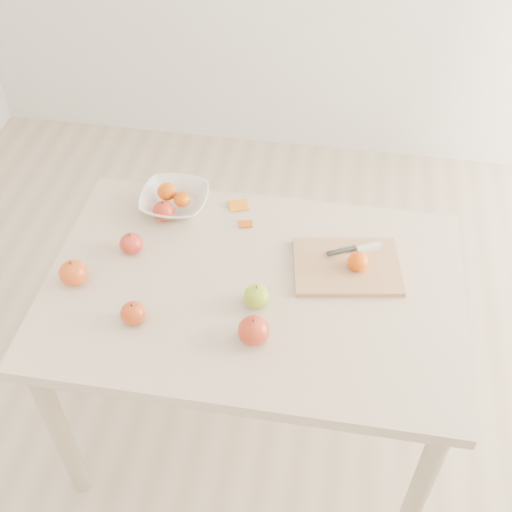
# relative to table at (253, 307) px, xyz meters

# --- Properties ---
(ground) EXTENTS (3.50, 3.50, 0.00)m
(ground) POSITION_rel_table_xyz_m (0.00, 0.00, -0.65)
(ground) COLOR #C6B293
(ground) RESTS_ON ground
(table) EXTENTS (1.20, 0.80, 0.75)m
(table) POSITION_rel_table_xyz_m (0.00, 0.00, 0.00)
(table) COLOR beige
(table) RESTS_ON ground
(cutting_board) EXTENTS (0.34, 0.27, 0.02)m
(cutting_board) POSITION_rel_table_xyz_m (0.26, 0.11, 0.11)
(cutting_board) COLOR tan
(cutting_board) RESTS_ON table
(board_tangerine) EXTENTS (0.06, 0.06, 0.05)m
(board_tangerine) POSITION_rel_table_xyz_m (0.29, 0.10, 0.14)
(board_tangerine) COLOR #DA5107
(board_tangerine) RESTS_ON cutting_board
(fruit_bowl) EXTENTS (0.22, 0.22, 0.05)m
(fruit_bowl) POSITION_rel_table_xyz_m (-0.31, 0.30, 0.13)
(fruit_bowl) COLOR white
(fruit_bowl) RESTS_ON table
(bowl_tangerine_near) EXTENTS (0.06, 0.06, 0.06)m
(bowl_tangerine_near) POSITION_rel_table_xyz_m (-0.33, 0.31, 0.15)
(bowl_tangerine_near) COLOR #CA6307
(bowl_tangerine_near) RESTS_ON fruit_bowl
(bowl_tangerine_far) EXTENTS (0.05, 0.05, 0.05)m
(bowl_tangerine_far) POSITION_rel_table_xyz_m (-0.28, 0.28, 0.15)
(bowl_tangerine_far) COLOR #E96108
(bowl_tangerine_far) RESTS_ON fruit_bowl
(orange_peel_a) EXTENTS (0.07, 0.06, 0.01)m
(orange_peel_a) POSITION_rel_table_xyz_m (-0.10, 0.33, 0.10)
(orange_peel_a) COLOR orange
(orange_peel_a) RESTS_ON table
(orange_peel_b) EXTENTS (0.05, 0.04, 0.01)m
(orange_peel_b) POSITION_rel_table_xyz_m (-0.07, 0.25, 0.10)
(orange_peel_b) COLOR #DF530F
(orange_peel_b) RESTS_ON table
(paring_knife) EXTENTS (0.16, 0.08, 0.01)m
(paring_knife) POSITION_rel_table_xyz_m (0.31, 0.18, 0.12)
(paring_knife) COLOR white
(paring_knife) RESTS_ON cutting_board
(apple_green) EXTENTS (0.07, 0.07, 0.07)m
(apple_green) POSITION_rel_table_xyz_m (0.02, -0.07, 0.13)
(apple_green) COLOR #6C9516
(apple_green) RESTS_ON table
(apple_red_e) EXTENTS (0.08, 0.08, 0.08)m
(apple_red_e) POSITION_rel_table_xyz_m (0.03, -0.19, 0.14)
(apple_red_e) COLOR maroon
(apple_red_e) RESTS_ON table
(apple_red_b) EXTENTS (0.07, 0.07, 0.06)m
(apple_red_b) POSITION_rel_table_xyz_m (-0.38, 0.08, 0.13)
(apple_red_b) COLOR maroon
(apple_red_b) RESTS_ON table
(apple_red_a) EXTENTS (0.07, 0.07, 0.06)m
(apple_red_a) POSITION_rel_table_xyz_m (-0.33, 0.24, 0.13)
(apple_red_a) COLOR maroon
(apple_red_a) RESTS_ON table
(apple_red_c) EXTENTS (0.07, 0.07, 0.06)m
(apple_red_c) POSITION_rel_table_xyz_m (-0.30, -0.18, 0.13)
(apple_red_c) COLOR #991904
(apple_red_c) RESTS_ON table
(apple_red_d) EXTENTS (0.08, 0.08, 0.07)m
(apple_red_d) POSITION_rel_table_xyz_m (-0.51, -0.07, 0.14)
(apple_red_d) COLOR #920C01
(apple_red_d) RESTS_ON table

